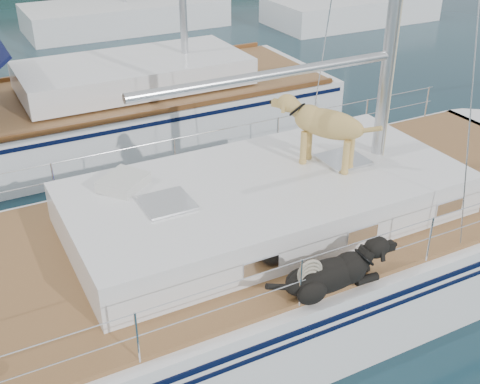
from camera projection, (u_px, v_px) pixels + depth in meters
ground at (215, 307)px, 8.34m from camera, size 120.00×120.00×0.00m
main_sailboat at (221, 265)px, 8.05m from camera, size 12.00×3.81×14.01m
neighbor_sailboat at (89, 117)px, 12.88m from camera, size 11.00×3.50×13.30m
bg_boat_center at (126, 16)px, 22.18m from camera, size 7.20×3.00×11.65m
bg_boat_east at (351, 9)px, 23.09m from camera, size 6.40×3.00×11.65m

